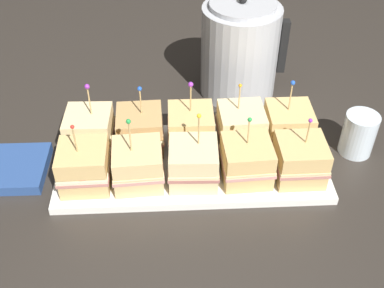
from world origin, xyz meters
name	(u,v)px	position (x,y,z in m)	size (l,w,h in m)	color
ground_plane	(192,166)	(0.00, 0.00, 0.00)	(6.00, 6.00, 0.00)	#2D2823
serving_platter	(192,164)	(0.00, 0.00, 0.01)	(0.59, 0.26, 0.02)	white
sandwich_front_far_left	(84,167)	(-0.22, -0.06, 0.06)	(0.11, 0.11, 0.16)	tan
sandwich_front_left	(138,165)	(-0.11, -0.06, 0.06)	(0.11, 0.11, 0.17)	#DBB77A
sandwich_front_center	(194,163)	(0.00, -0.06, 0.06)	(0.11, 0.11, 0.16)	beige
sandwich_front_right	(247,161)	(0.11, -0.05, 0.06)	(0.11, 0.11, 0.15)	tan
sandwich_front_far_right	(300,160)	(0.22, -0.06, 0.06)	(0.11, 0.11, 0.15)	tan
sandwich_back_far_left	(90,131)	(-0.23, 0.06, 0.06)	(0.11, 0.11, 0.17)	beige
sandwich_back_left	(140,131)	(-0.11, 0.05, 0.06)	(0.11, 0.11, 0.16)	tan
sandwich_back_center	(192,129)	(0.00, 0.06, 0.06)	(0.10, 0.10, 0.17)	tan
sandwich_back_right	(241,127)	(0.11, 0.06, 0.06)	(0.11, 0.11, 0.16)	beige
sandwich_back_far_right	(288,125)	(0.22, 0.06, 0.06)	(0.10, 0.10, 0.16)	tan
kettle_steel	(240,50)	(0.14, 0.30, 0.12)	(0.22, 0.20, 0.27)	#B7BABF
drinking_glass	(359,134)	(0.38, 0.04, 0.05)	(0.08, 0.08, 0.10)	silver
napkin_stack	(13,170)	(-0.39, 0.00, 0.01)	(0.15, 0.15, 0.02)	navy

